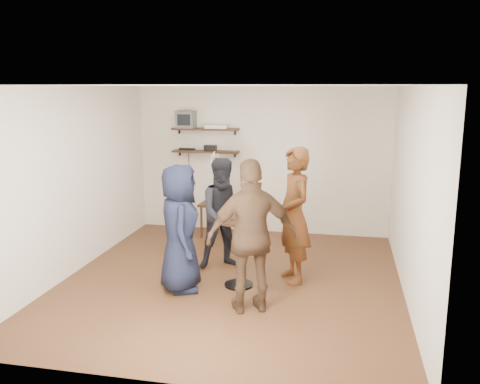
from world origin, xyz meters
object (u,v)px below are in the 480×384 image
radio (210,148)px  person_brown (252,237)px  person_navy (180,228)px  person_plaid (294,215)px  side_table (215,208)px  drinks_table (239,244)px  dvd_deck (217,127)px  crt_monitor (186,119)px  person_dark (225,213)px

radio → person_brown: person_brown is taller
person_navy → radio: bearing=-13.9°
person_plaid → side_table: bearing=-166.6°
drinks_table → radio: bearing=112.5°
radio → person_brown: size_ratio=0.12×
person_plaid → person_navy: size_ratio=1.11×
drinks_table → person_navy: size_ratio=0.55×
dvd_deck → radio: dvd_deck is taller
radio → drinks_table: radio is taller
side_table → person_plaid: size_ratio=0.33×
crt_monitor → dvd_deck: (0.57, 0.00, -0.12)m
crt_monitor → radio: crt_monitor is taller
person_navy → person_brown: person_brown is taller
radio → side_table: (0.17, -0.33, -1.02)m
crt_monitor → person_navy: (0.77, -2.80, -1.19)m
drinks_table → person_plaid: bearing=26.7°
crt_monitor → person_brown: size_ratio=0.18×
dvd_deck → side_table: bearing=-84.0°
drinks_table → person_plaid: 0.83m
radio → person_dark: bearing=-69.2°
person_navy → person_brown: bearing=-133.7°
person_plaid → person_brown: 1.11m
crt_monitor → radio: (0.44, 0.00, -0.50)m
crt_monitor → radio: size_ratio=1.45×
radio → dvd_deck: bearing=0.0°
dvd_deck → crt_monitor: bearing=180.0°
person_navy → person_plaid: bearing=-87.0°
dvd_deck → person_brown: dvd_deck is taller
person_brown → dvd_deck: bearing=-92.7°
person_brown → person_dark: bearing=-88.2°
side_table → person_navy: 2.49m
dvd_deck → person_brown: bearing=-69.3°
dvd_deck → side_table: size_ratio=0.67×
dvd_deck → person_navy: dvd_deck is taller
person_navy → person_dark: bearing=-41.9°
dvd_deck → drinks_table: dvd_deck is taller
person_plaid → person_dark: bearing=-134.9°
crt_monitor → drinks_table: 3.26m
person_brown → drinks_table: bearing=-90.0°
side_table → person_brown: (1.18, -2.89, 0.40)m
side_table → person_brown: 3.15m
side_table → person_navy: bearing=-86.1°
crt_monitor → side_table: bearing=-29.0°
drinks_table → person_brown: person_brown is taller
crt_monitor → person_dark: (1.14, -1.85, -1.22)m
drinks_table → person_brown: 0.83m
dvd_deck → person_navy: (0.20, -2.80, -1.07)m
dvd_deck → radio: bearing=180.0°
drinks_table → crt_monitor: bearing=120.4°
crt_monitor → person_navy: crt_monitor is taller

